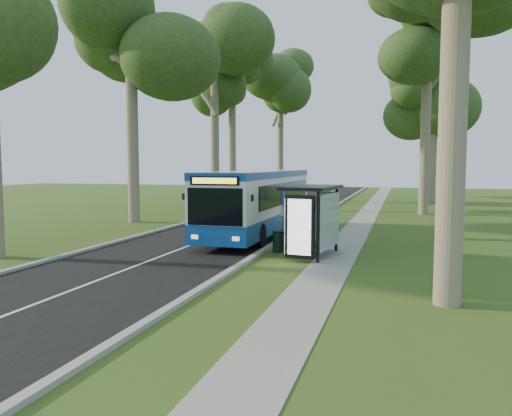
{
  "coord_description": "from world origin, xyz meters",
  "views": [
    {
      "loc": [
        5.35,
        -19.24,
        3.54
      ],
      "look_at": [
        -0.91,
        2.05,
        1.6
      ],
      "focal_mm": 35.0,
      "sensor_mm": 36.0,
      "label": 1
    }
  ],
  "objects": [
    {
      "name": "car_silver",
      "position": [
        -7.9,
        30.87,
        0.83
      ],
      "size": [
        3.63,
        5.32,
        1.66
      ],
      "primitive_type": "imported",
      "rotation": [
        0.0,
        0.0,
        -0.41
      ],
      "color": "#989A9F",
      "rests_on": "ground"
    },
    {
      "name": "bus",
      "position": [
        -1.55,
        4.72,
        1.67
      ],
      "size": [
        2.61,
        12.17,
        3.22
      ],
      "rotation": [
        0.0,
        0.0,
        -0.01
      ],
      "color": "white",
      "rests_on": "ground"
    },
    {
      "name": "tree_west_d",
      "position": [
        -11.0,
        28.0,
        12.27
      ],
      "size": [
        5.2,
        5.2,
        16.59
      ],
      "color": "#7A6B56",
      "rests_on": "ground"
    },
    {
      "name": "centre_line",
      "position": [
        -3.5,
        10.0,
        0.02
      ],
      "size": [
        0.12,
        100.0,
        0.0
      ],
      "primitive_type": "cube",
      "color": "white",
      "rests_on": "road"
    },
    {
      "name": "car_white",
      "position": [
        -7.68,
        27.89,
        0.67
      ],
      "size": [
        2.88,
        4.21,
        1.33
      ],
      "primitive_type": "imported",
      "rotation": [
        0.0,
        0.0,
        -0.37
      ],
      "color": "silver",
      "rests_on": "ground"
    },
    {
      "name": "footpath",
      "position": [
        3.0,
        10.0,
        0.01
      ],
      "size": [
        1.5,
        100.0,
        0.02
      ],
      "primitive_type": "cube",
      "color": "gray",
      "rests_on": "ground"
    },
    {
      "name": "kerb_east",
      "position": [
        0.0,
        10.0,
        0.06
      ],
      "size": [
        0.25,
        100.0,
        0.12
      ],
      "primitive_type": "cube",
      "color": "#9E9B93",
      "rests_on": "ground"
    },
    {
      "name": "tree_east_d",
      "position": [
        8.0,
        30.0,
        10.43
      ],
      "size": [
        5.2,
        5.2,
        14.07
      ],
      "color": "#7A6B56",
      "rests_on": "ground"
    },
    {
      "name": "bus_stop_sign",
      "position": [
        0.3,
        2.18,
        1.59
      ],
      "size": [
        0.14,
        0.35,
        2.54
      ],
      "rotation": [
        0.0,
        0.0,
        -0.28
      ],
      "color": "gray",
      "rests_on": "ground"
    },
    {
      "name": "kerb_west",
      "position": [
        -7.0,
        10.0,
        0.06
      ],
      "size": [
        0.25,
        100.0,
        0.12
      ],
      "primitive_type": "cube",
      "color": "#9E9B93",
      "rests_on": "ground"
    },
    {
      "name": "tree_west_e",
      "position": [
        -8.5,
        38.0,
        11.48
      ],
      "size": [
        5.2,
        5.2,
        15.5
      ],
      "color": "#7A6B56",
      "rests_on": "ground"
    },
    {
      "name": "ground",
      "position": [
        0.0,
        0.0,
        0.0
      ],
      "size": [
        120.0,
        120.0,
        0.0
      ],
      "primitive_type": "plane",
      "color": "#35561B",
      "rests_on": "ground"
    },
    {
      "name": "tree_east_c",
      "position": [
        6.8,
        18.0,
        11.96
      ],
      "size": [
        5.2,
        5.2,
        16.16
      ],
      "color": "#7A6B56",
      "rests_on": "ground"
    },
    {
      "name": "tree_west_b",
      "position": [
        -10.5,
        8.0,
        11.87
      ],
      "size": [
        5.2,
        5.2,
        16.03
      ],
      "color": "#7A6B56",
      "rests_on": "ground"
    },
    {
      "name": "bus_shelter",
      "position": [
        2.15,
        -0.67,
        1.92
      ],
      "size": [
        2.08,
        3.35,
        2.72
      ],
      "rotation": [
        0.0,
        0.0,
        -0.12
      ],
      "color": "black",
      "rests_on": "ground"
    },
    {
      "name": "litter_bin",
      "position": [
        0.57,
        0.19,
        0.43
      ],
      "size": [
        0.48,
        0.48,
        0.85
      ],
      "rotation": [
        0.0,
        0.0,
        0.25
      ],
      "color": "black",
      "rests_on": "ground"
    },
    {
      "name": "tree_west_c",
      "position": [
        -9.0,
        18.0,
        10.62
      ],
      "size": [
        5.2,
        5.2,
        14.32
      ],
      "color": "#7A6B56",
      "rests_on": "ground"
    },
    {
      "name": "road",
      "position": [
        -3.5,
        10.0,
        0.01
      ],
      "size": [
        7.0,
        100.0,
        0.02
      ],
      "primitive_type": "cube",
      "color": "black",
      "rests_on": "ground"
    }
  ]
}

